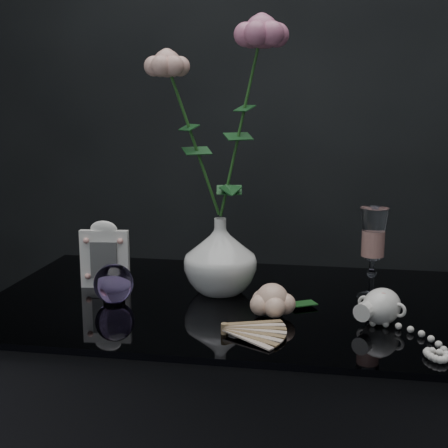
% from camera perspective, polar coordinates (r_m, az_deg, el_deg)
% --- Properties ---
extents(vase, '(0.17, 0.17, 0.16)m').
position_cam_1_polar(vase, '(1.28, -0.35, -2.94)').
color(vase, white).
rests_on(vase, table).
extents(wine_glass, '(0.07, 0.07, 0.18)m').
position_cam_1_polar(wine_glass, '(1.28, 13.43, -2.66)').
color(wine_glass, white).
rests_on(wine_glass, table).
extents(picture_frame, '(0.12, 0.09, 0.14)m').
position_cam_1_polar(picture_frame, '(1.34, -10.85, -2.73)').
color(picture_frame, white).
rests_on(picture_frame, table).
extents(paperweight, '(0.09, 0.09, 0.08)m').
position_cam_1_polar(paperweight, '(1.25, -10.06, -5.38)').
color(paperweight, '#A484D7').
rests_on(paperweight, table).
extents(paper_fan, '(0.24, 0.20, 0.02)m').
position_cam_1_polar(paper_fan, '(1.08, 0.05, -9.46)').
color(paper_fan, beige).
rests_on(paper_fan, table).
extents(loose_rose, '(0.15, 0.19, 0.06)m').
position_cam_1_polar(loose_rose, '(1.16, 4.41, -6.96)').
color(loose_rose, '#FBBFA2').
rests_on(loose_rose, table).
extents(pearl_jar, '(0.31, 0.31, 0.07)m').
position_cam_1_polar(pearl_jar, '(1.16, 14.22, -7.16)').
color(pearl_jar, white).
rests_on(pearl_jar, table).
extents(roses, '(0.25, 0.13, 0.45)m').
position_cam_1_polar(roses, '(1.24, -0.31, 10.07)').
color(roses, beige).
rests_on(roses, vase).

